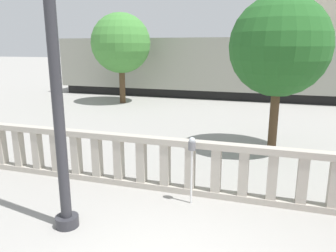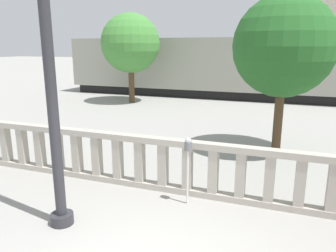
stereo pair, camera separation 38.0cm
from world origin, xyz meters
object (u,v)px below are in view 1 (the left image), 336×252
(lamppost, at_px, (53,48))
(parking_meter, at_px, (192,152))
(train_near, at_px, (247,67))
(tree_left, at_px, (121,43))
(tree_right, at_px, (279,47))

(lamppost, height_order, parking_meter, lamppost)
(train_near, height_order, tree_left, tree_left)
(lamppost, distance_m, parking_meter, 3.23)
(lamppost, distance_m, tree_right, 6.69)
(lamppost, relative_size, train_near, 0.24)
(lamppost, height_order, tree_left, lamppost)
(parking_meter, bearing_deg, tree_right, 69.24)
(lamppost, bearing_deg, tree_right, 58.45)
(lamppost, height_order, train_near, lamppost)
(parking_meter, relative_size, tree_right, 0.31)
(lamppost, bearing_deg, parking_meter, 39.13)
(train_near, distance_m, tree_left, 7.83)
(parking_meter, distance_m, tree_left, 13.10)
(train_near, relative_size, tree_left, 4.85)
(tree_left, height_order, tree_right, tree_left)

